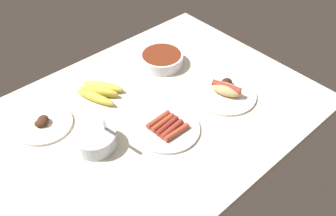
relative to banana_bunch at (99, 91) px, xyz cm
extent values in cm
cube|color=silver|center=(9.53, -20.67, -3.33)|extent=(120.00, 90.00, 3.00)
ellipsoid|color=gold|center=(-3.06, -1.85, -0.07)|extent=(9.04, 16.71, 3.52)
ellipsoid|color=gold|center=(-0.15, -0.09, 0.15)|extent=(11.60, 14.61, 3.96)
ellipsoid|color=#E5D14C|center=(2.76, 1.67, -0.08)|extent=(12.37, 16.25, 3.48)
cylinder|color=white|center=(7.18, -31.29, -1.33)|extent=(22.89, 22.89, 1.00)
cylinder|color=#AD472D|center=(7.47, -35.72, 0.18)|extent=(10.39, 2.13, 2.02)
cylinder|color=#9E3828|center=(7.32, -33.51, 0.18)|extent=(10.52, 3.06, 2.02)
cylinder|color=maroon|center=(7.18, -31.29, 0.18)|extent=(10.55, 3.35, 2.02)
cylinder|color=#AD472D|center=(7.03, -29.08, 0.18)|extent=(10.49, 2.79, 2.02)
cylinder|color=#AD472D|center=(6.89, -26.86, 0.18)|extent=(10.46, 2.53, 2.02)
cylinder|color=white|center=(36.05, -32.74, -1.33)|extent=(23.73, 23.73, 1.00)
ellipsoid|color=tan|center=(36.05, -32.74, 1.37)|extent=(9.68, 13.26, 4.40)
cylinder|color=#9E3828|center=(36.05, -32.74, 2.58)|extent=(6.09, 11.48, 2.40)
ellipsoid|color=#381E14|center=(40.22, -29.41, 0.57)|extent=(5.23, 4.68, 2.80)
cylinder|color=white|center=(31.13, -0.94, 0.63)|extent=(18.27, 18.27, 4.92)
cylinder|color=maroon|center=(31.13, -0.94, 2.69)|extent=(16.44, 16.44, 1.00)
cylinder|color=white|center=(-23.88, -0.50, -1.33)|extent=(20.15, 20.15, 1.00)
ellipsoid|color=#472819|center=(-25.24, -0.81, 0.29)|extent=(4.89, 4.75, 2.23)
ellipsoid|color=#472819|center=(-23.90, -0.54, 0.59)|extent=(6.20, 6.36, 2.83)
cylinder|color=silver|center=(-15.30, -21.06, 1.03)|extent=(14.18, 14.18, 5.71)
cylinder|color=beige|center=(-15.30, -21.06, 2.17)|extent=(12.48, 12.48, 2.57)
cube|color=#B7B7BC|center=(-12.11, -22.83, 6.97)|extent=(5.24, 8.76, 13.76)
camera|label=1|loc=(-50.04, -95.42, 90.12)|focal=38.33mm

